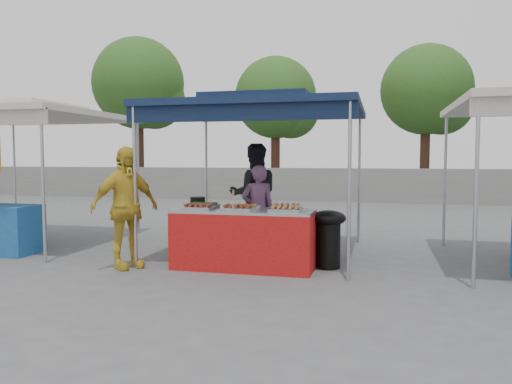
% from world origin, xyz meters
% --- Properties ---
extents(ground_plane, '(80.00, 80.00, 0.00)m').
position_xyz_m(ground_plane, '(0.00, 0.00, 0.00)').
color(ground_plane, '#4F5052').
extents(back_wall, '(40.00, 0.25, 1.20)m').
position_xyz_m(back_wall, '(0.00, 11.00, 0.60)').
color(back_wall, slate).
rests_on(back_wall, ground_plane).
extents(main_canopy, '(3.20, 3.20, 2.57)m').
position_xyz_m(main_canopy, '(0.00, 0.97, 2.37)').
color(main_canopy, '#A6A7AD').
rests_on(main_canopy, ground_plane).
extents(neighbor_stall_left, '(3.20, 3.20, 2.57)m').
position_xyz_m(neighbor_stall_left, '(-4.50, 0.57, 1.60)').
color(neighbor_stall_left, '#A6A7AD').
rests_on(neighbor_stall_left, ground_plane).
extents(tree_0, '(3.89, 3.89, 6.69)m').
position_xyz_m(tree_0, '(-8.09, 12.84, 4.58)').
color(tree_0, '#392016').
rests_on(tree_0, ground_plane).
extents(tree_1, '(3.35, 3.26, 5.60)m').
position_xyz_m(tree_1, '(-2.10, 12.83, 3.82)').
color(tree_1, '#392016').
rests_on(tree_1, ground_plane).
extents(tree_2, '(3.46, 3.39, 5.83)m').
position_xyz_m(tree_2, '(3.65, 13.11, 3.98)').
color(tree_2, '#392016').
rests_on(tree_2, ground_plane).
extents(vendor_table, '(2.00, 0.80, 0.85)m').
position_xyz_m(vendor_table, '(0.00, -0.10, 0.43)').
color(vendor_table, '#AC1312').
rests_on(vendor_table, ground_plane).
extents(food_tray_fl, '(0.42, 0.30, 0.07)m').
position_xyz_m(food_tray_fl, '(-0.61, -0.34, 0.88)').
color(food_tray_fl, '#B1B2B6').
rests_on(food_tray_fl, vendor_table).
extents(food_tray_fm, '(0.42, 0.30, 0.07)m').
position_xyz_m(food_tray_fm, '(-0.02, -0.34, 0.88)').
color(food_tray_fm, '#B1B2B6').
rests_on(food_tray_fm, vendor_table).
extents(food_tray_fr, '(0.42, 0.30, 0.07)m').
position_xyz_m(food_tray_fr, '(0.64, -0.32, 0.88)').
color(food_tray_fr, '#B1B2B6').
rests_on(food_tray_fr, vendor_table).
extents(food_tray_bl, '(0.42, 0.30, 0.07)m').
position_xyz_m(food_tray_bl, '(-0.64, -0.01, 0.88)').
color(food_tray_bl, '#B1B2B6').
rests_on(food_tray_bl, vendor_table).
extents(food_tray_bm, '(0.42, 0.30, 0.07)m').
position_xyz_m(food_tray_bm, '(-0.02, -0.05, 0.88)').
color(food_tray_bm, '#B1B2B6').
rests_on(food_tray_bm, vendor_table).
extents(food_tray_br, '(0.42, 0.30, 0.07)m').
position_xyz_m(food_tray_br, '(0.61, -0.05, 0.88)').
color(food_tray_br, '#B1B2B6').
rests_on(food_tray_br, vendor_table).
extents(cooking_pot, '(0.23, 0.23, 0.13)m').
position_xyz_m(cooking_pot, '(-0.84, 0.25, 0.92)').
color(cooking_pot, black).
rests_on(cooking_pot, vendor_table).
extents(skewer_cup, '(0.08, 0.08, 0.10)m').
position_xyz_m(skewer_cup, '(-0.08, -0.37, 0.90)').
color(skewer_cup, '#A6A7AD').
rests_on(skewer_cup, vendor_table).
extents(wok_burner, '(0.50, 0.50, 0.84)m').
position_xyz_m(wok_burner, '(1.17, 0.21, 0.50)').
color(wok_burner, black).
rests_on(wok_burner, ground_plane).
extents(crate_left, '(0.51, 0.36, 0.31)m').
position_xyz_m(crate_left, '(-0.49, 0.46, 0.15)').
color(crate_left, navy).
rests_on(crate_left, ground_plane).
extents(crate_right, '(0.51, 0.36, 0.31)m').
position_xyz_m(crate_right, '(0.21, 0.40, 0.15)').
color(crate_right, navy).
rests_on(crate_right, ground_plane).
extents(crate_stacked, '(0.50, 0.35, 0.30)m').
position_xyz_m(crate_stacked, '(0.21, 0.40, 0.46)').
color(crate_stacked, navy).
rests_on(crate_stacked, crate_right).
extents(vendor_woman, '(0.63, 0.53, 1.47)m').
position_xyz_m(vendor_woman, '(-0.03, 0.84, 0.74)').
color(vendor_woman, '#7A4D72').
rests_on(vendor_woman, ground_plane).
extents(helper_man, '(1.08, 0.96, 1.84)m').
position_xyz_m(helper_man, '(-0.30, 1.66, 0.92)').
color(helper_man, black).
rests_on(helper_man, ground_plane).
extents(customer_person, '(0.93, 1.09, 1.75)m').
position_xyz_m(customer_person, '(-1.65, -0.51, 0.87)').
color(customer_person, gold).
rests_on(customer_person, ground_plane).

